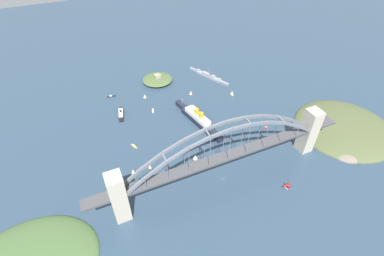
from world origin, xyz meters
TOP-DOWN VIEW (x-y plane):
  - ground_plane at (0.00, 0.00)m, footprint 1400.00×1400.00m
  - harbor_arch_bridge at (0.00, -0.00)m, footprint 275.48×15.68m
  - headland_east_shore at (177.43, 5.34)m, footprint 121.00×121.19m
  - ocean_liner at (15.70, 95.53)m, footprint 25.24×95.56m
  - naval_cruiser at (80.33, 190.33)m, footprint 34.64×73.28m
  - harbor_ferry_steamer at (-71.68, 151.31)m, footprint 11.77×31.64m
  - fort_island_mid_harbor at (1.29, 212.45)m, footprint 46.68×45.71m
  - seaplane_taxiing_near_bridge at (53.79, -37.78)m, footprint 9.82×7.82m
  - small_boat_0 at (-65.83, 44.56)m, footprint 4.26×6.61m
  - small_boat_1 at (32.97, 156.05)m, footprint 7.83×5.39m
  - small_boat_2 at (-30.09, 142.26)m, footprint 4.03×9.81m
  - small_boat_3 at (-74.41, 199.91)m, footprint 12.64×3.87m
  - small_boat_4 at (89.37, 48.72)m, footprint 8.25×2.59m
  - small_boat_5 at (-30.90, 175.53)m, footprint 7.98×5.36m
  - small_boat_6 at (-72.54, 85.15)m, footprint 5.35×10.26m
  - small_boat_7 at (-15.36, 36.33)m, footprint 7.05×9.43m
  - small_boat_8 at (-84.59, 42.37)m, footprint 6.91×10.95m
  - small_boat_9 at (-98.53, 31.62)m, footprint 9.61×9.54m
  - small_boat_10 at (88.09, 131.02)m, footprint 5.12×8.31m
  - channel_marker_buoy at (45.15, 23.34)m, footprint 2.20×2.20m

SIDE VIEW (x-z plane):
  - ground_plane at x=0.00m, z-range 0.00..0.00m
  - headland_east_shore at x=177.43m, z-range -9.87..9.87m
  - small_boat_2 at x=-30.09m, z-range -0.27..1.61m
  - small_boat_4 at x=89.37m, z-range -0.28..1.80m
  - small_boat_3 at x=-74.41m, z-range -0.33..2.00m
  - small_boat_6 at x=-72.54m, z-range -0.32..2.01m
  - small_boat_9 at x=-98.53m, z-range -0.37..2.19m
  - channel_marker_buoy at x=45.15m, z-range -0.26..2.49m
  - seaplane_taxiing_near_bridge at x=53.79m, z-range -0.46..4.37m
  - harbor_ferry_steamer at x=-71.68m, z-range -1.53..6.07m
  - naval_cruiser at x=80.33m, z-range -5.44..10.72m
  - small_boat_0 at x=-65.83m, z-range -0.22..6.64m
  - small_boat_5 at x=-30.90m, z-range -0.21..7.42m
  - small_boat_10 at x=88.09m, z-range -0.31..7.56m
  - fort_island_mid_harbor at x=1.29m, z-range -2.55..10.23m
  - small_boat_1 at x=32.97m, z-range -0.31..8.21m
  - small_boat_7 at x=-15.36m, z-range -0.31..8.49m
  - small_boat_8 at x=-84.59m, z-range -0.43..10.72m
  - ocean_liner at x=15.70m, z-range -3.87..15.37m
  - harbor_arch_bridge at x=0.00m, z-range -5.90..68.44m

